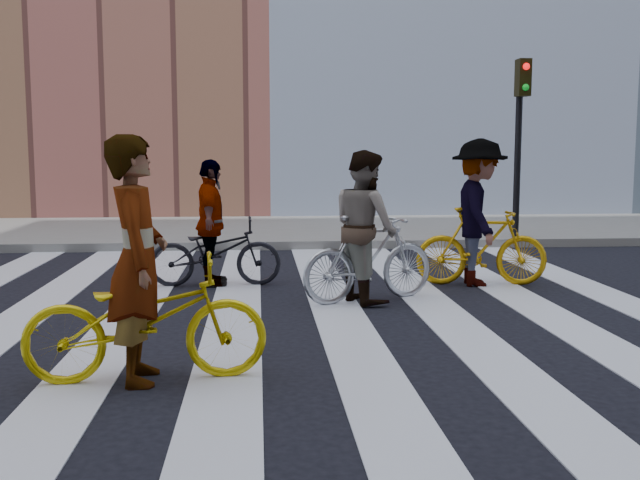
{
  "coord_description": "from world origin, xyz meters",
  "views": [
    {
      "loc": [
        -0.29,
        -7.88,
        1.74
      ],
      "look_at": [
        0.38,
        0.3,
        0.74
      ],
      "focal_mm": 42.0,
      "sensor_mm": 36.0,
      "label": 1
    }
  ],
  "objects": [
    {
      "name": "sidewalk_far",
      "position": [
        0.0,
        7.5,
        0.07
      ],
      "size": [
        100.0,
        5.0,
        0.15
      ],
      "primitive_type": "cube",
      "color": "gray",
      "rests_on": "ground"
    },
    {
      "name": "rider_mid",
      "position": [
        0.92,
        0.51,
        0.87
      ],
      "size": [
        0.92,
        1.03,
        1.73
      ],
      "primitive_type": "imported",
      "rotation": [
        0.0,
        0.0,
        1.95
      ],
      "color": "slate",
      "rests_on": "ground"
    },
    {
      "name": "rider_left",
      "position": [
        -1.19,
        -2.3,
        0.92
      ],
      "size": [
        0.5,
        0.71,
        1.85
      ],
      "primitive_type": "imported",
      "rotation": [
        0.0,
        0.0,
        1.66
      ],
      "color": "slate",
      "rests_on": "ground"
    },
    {
      "name": "traffic_signal",
      "position": [
        4.4,
        5.32,
        2.28
      ],
      "size": [
        0.22,
        0.42,
        3.33
      ],
      "color": "black",
      "rests_on": "ground"
    },
    {
      "name": "ground",
      "position": [
        0.0,
        0.0,
        0.0
      ],
      "size": [
        100.0,
        100.0,
        0.0
      ],
      "primitive_type": "plane",
      "color": "black",
      "rests_on": "ground"
    },
    {
      "name": "bike_silver_mid",
      "position": [
        0.97,
        0.51,
        0.5
      ],
      "size": [
        1.74,
        1.06,
        1.01
      ],
      "primitive_type": "imported",
      "rotation": [
        0.0,
        0.0,
        1.95
      ],
      "color": "silver",
      "rests_on": "ground"
    },
    {
      "name": "rider_right",
      "position": [
        2.51,
        1.43,
        0.94
      ],
      "size": [
        0.84,
        1.29,
        1.88
      ],
      "primitive_type": "imported",
      "rotation": [
        0.0,
        0.0,
        1.45
      ],
      "color": "slate",
      "rests_on": "ground"
    },
    {
      "name": "rider_rear",
      "position": [
        -0.9,
        1.65,
        0.81
      ],
      "size": [
        0.43,
        0.96,
        1.62
      ],
      "primitive_type": "imported",
      "rotation": [
        0.0,
        0.0,
        1.6
      ],
      "color": "slate",
      "rests_on": "ground"
    },
    {
      "name": "bike_yellow_right",
      "position": [
        2.56,
        1.43,
        0.5
      ],
      "size": [
        1.72,
        0.68,
        1.0
      ],
      "primitive_type": "imported",
      "rotation": [
        0.0,
        0.0,
        1.45
      ],
      "color": "#E09F0C",
      "rests_on": "ground"
    },
    {
      "name": "bike_dark_rear",
      "position": [
        -0.85,
        1.65,
        0.44
      ],
      "size": [
        1.69,
        0.64,
        0.88
      ],
      "primitive_type": "imported",
      "rotation": [
        0.0,
        0.0,
        1.6
      ],
      "color": "black",
      "rests_on": "ground"
    },
    {
      "name": "bike_yellow_left",
      "position": [
        -1.14,
        -2.3,
        0.47
      ],
      "size": [
        1.85,
        0.78,
        0.95
      ],
      "primitive_type": "imported",
      "rotation": [
        0.0,
        0.0,
        1.66
      ],
      "color": "yellow",
      "rests_on": "ground"
    },
    {
      "name": "zebra_crosswalk",
      "position": [
        0.0,
        0.0,
        0.01
      ],
      "size": [
        8.25,
        10.0,
        0.01
      ],
      "color": "silver",
      "rests_on": "ground"
    }
  ]
}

